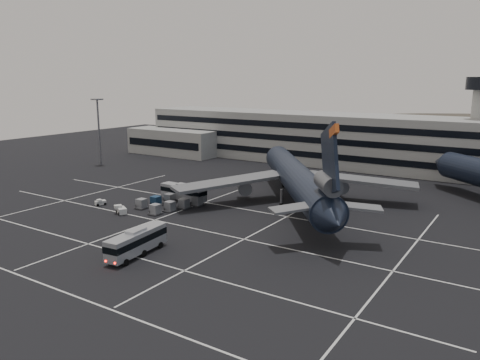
# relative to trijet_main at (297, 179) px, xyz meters

# --- Properties ---
(ground) EXTENTS (260.00, 260.00, 0.00)m
(ground) POSITION_rel_trijet_main_xyz_m (-10.39, -25.15, -5.25)
(ground) COLOR black
(ground) RESTS_ON ground
(lane_markings) EXTENTS (90.00, 55.62, 0.01)m
(lane_markings) POSITION_rel_trijet_main_xyz_m (-9.44, -24.43, -5.24)
(lane_markings) COLOR silver
(lane_markings) RESTS_ON ground
(terminal) EXTENTS (125.00, 26.00, 24.00)m
(terminal) POSITION_rel_trijet_main_xyz_m (-13.34, 45.99, 1.68)
(terminal) COLOR gray
(terminal) RESTS_ON ground
(hills) EXTENTS (352.00, 180.00, 44.00)m
(hills) POSITION_rel_trijet_main_xyz_m (7.60, 144.85, -17.32)
(hills) COLOR #38332B
(hills) RESTS_ON ground
(lightpole_left) EXTENTS (2.40, 2.40, 18.28)m
(lightpole_left) POSITION_rel_trijet_main_xyz_m (-65.39, 9.85, 6.57)
(lightpole_left) COLOR slate
(lightpole_left) RESTS_ON ground
(trijet_main) EXTENTS (39.88, 49.24, 18.08)m
(trijet_main) POSITION_rel_trijet_main_xyz_m (0.00, 0.00, 0.00)
(trijet_main) COLOR black
(trijet_main) RESTS_ON ground
(bus_near) EXTENTS (3.42, 10.62, 3.68)m
(bus_near) POSITION_rel_trijet_main_xyz_m (-7.21, -34.47, -3.23)
(bus_near) COLOR #9B9DA3
(bus_near) RESTS_ON ground
(bus_far) EXTENTS (10.13, 2.85, 3.54)m
(bus_far) POSITION_rel_trijet_main_xyz_m (-20.22, -8.80, -3.31)
(bus_far) COLOR #9B9DA3
(bus_far) RESTS_ON ground
(tug_a) EXTENTS (1.80, 2.21, 1.24)m
(tug_a) POSITION_rel_trijet_main_xyz_m (-31.76, -19.59, -4.70)
(tug_a) COLOR silver
(tug_a) RESTS_ON ground
(tug_b) EXTENTS (2.89, 2.53, 1.60)m
(tug_b) POSITION_rel_trijet_main_xyz_m (-23.89, -21.55, -4.54)
(tug_b) COLOR silver
(tug_b) RESTS_ON ground
(uld_cluster) EXTENTS (9.92, 12.78, 1.86)m
(uld_cluster) POSITION_rel_trijet_main_xyz_m (-19.70, -13.48, -4.34)
(uld_cluster) COLOR #2D2D30
(uld_cluster) RESTS_ON ground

